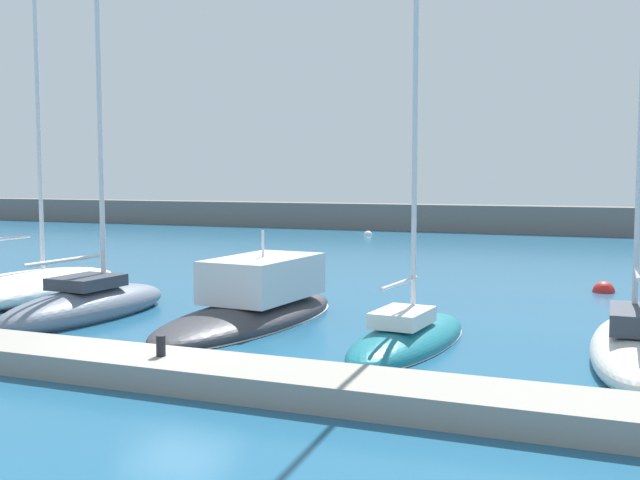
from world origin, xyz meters
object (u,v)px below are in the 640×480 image
sailboat_white_nearest (15,290)px  motorboat_charcoal_third (254,304)px  sailboat_ivory_fifth (634,346)px  dock_bollard (161,346)px  mooring_buoy_white (368,235)px  sailboat_teal_fourth (408,336)px  mooring_buoy_orange (255,268)px  mooring_buoy_red (604,292)px  sailboat_slate_second (88,302)px

sailboat_white_nearest → motorboat_charcoal_third: bearing=-93.2°
sailboat_ivory_fifth → dock_bollard: (-9.26, -5.64, 0.39)m
motorboat_charcoal_third → sailboat_ivory_fifth: bearing=-90.9°
sailboat_ivory_fifth → mooring_buoy_white: 38.07m
sailboat_white_nearest → dock_bollard: size_ratio=38.79×
motorboat_charcoal_third → sailboat_teal_fourth: 5.29m
sailboat_teal_fourth → sailboat_ivory_fifth: bearing=-81.4°
mooring_buoy_orange → sailboat_white_nearest: bearing=-107.1°
sailboat_white_nearest → mooring_buoy_white: size_ratio=26.46×
mooring_buoy_orange → dock_bollard: bearing=-68.7°
mooring_buoy_red → mooring_buoy_orange: (-15.52, 1.86, 0.00)m
mooring_buoy_orange → mooring_buoy_white: bearing=93.6°
sailboat_slate_second → mooring_buoy_red: (14.50, 11.36, -0.49)m
sailboat_white_nearest → mooring_buoy_white: bearing=-4.8°
sailboat_white_nearest → mooring_buoy_orange: (3.53, 11.49, -0.36)m
sailboat_ivory_fifth → mooring_buoy_white: size_ratio=17.52×
sailboat_slate_second → mooring_buoy_orange: 13.27m
sailboat_ivory_fifth → mooring_buoy_white: bearing=26.9°
mooring_buoy_orange → sailboat_ivory_fifth: bearing=-38.0°
sailboat_slate_second → mooring_buoy_red: bearing=-49.2°
mooring_buoy_orange → dock_bollard: size_ratio=1.18×
sailboat_white_nearest → mooring_buoy_orange: 12.02m
mooring_buoy_red → sailboat_ivory_fifth: bearing=-85.0°
sailboat_teal_fourth → dock_bollard: sailboat_teal_fourth is taller
sailboat_white_nearest → sailboat_teal_fourth: bearing=-97.7°
motorboat_charcoal_third → mooring_buoy_orange: bearing=31.4°
motorboat_charcoal_third → dock_bollard: 6.72m
sailboat_white_nearest → sailboat_teal_fourth: size_ratio=1.19×
dock_bollard → sailboat_slate_second: bearing=139.6°
motorboat_charcoal_third → sailboat_slate_second: bearing=109.4°
dock_bollard → mooring_buoy_orange: bearing=111.3°
mooring_buoy_white → dock_bollard: size_ratio=1.47×
mooring_buoy_red → mooring_buoy_orange: 15.63m
sailboat_slate_second → sailboat_ivory_fifth: 15.46m
mooring_buoy_white → mooring_buoy_orange: (1.30, -20.81, 0.00)m
sailboat_teal_fourth → mooring_buoy_red: sailboat_teal_fourth is taller
motorboat_charcoal_third → mooring_buoy_orange: motorboat_charcoal_third is taller
sailboat_white_nearest → sailboat_slate_second: size_ratio=1.12×
motorboat_charcoal_third → mooring_buoy_white: bearing=17.1°
motorboat_charcoal_third → mooring_buoy_white: 33.51m
sailboat_teal_fourth → mooring_buoy_white: sailboat_teal_fourth is taller
mooring_buoy_red → dock_bollard: bearing=-116.5°
sailboat_teal_fourth → mooring_buoy_red: 12.20m
mooring_buoy_orange → sailboat_teal_fourth: bearing=-49.9°
sailboat_slate_second → dock_bollard: (6.19, -5.27, 0.27)m
sailboat_teal_fourth → mooring_buoy_orange: (-11.14, 13.24, -0.25)m
motorboat_charcoal_third → sailboat_teal_fourth: size_ratio=0.63×
mooring_buoy_white → mooring_buoy_orange: mooring_buoy_white is taller
sailboat_slate_second → dock_bollard: size_ratio=34.77×
sailboat_teal_fourth → sailboat_slate_second: bearing=94.3°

